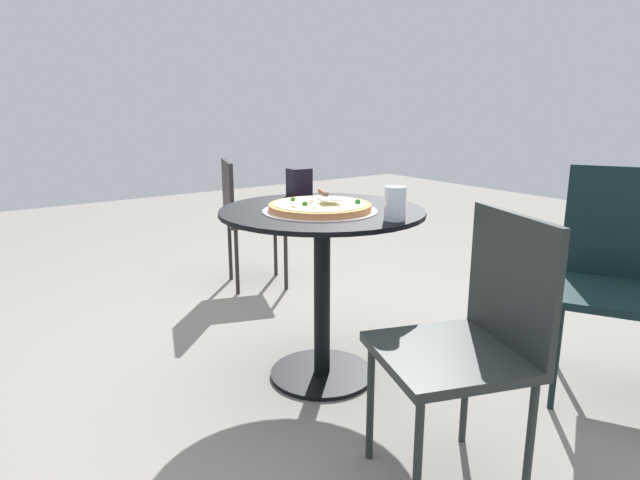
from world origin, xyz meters
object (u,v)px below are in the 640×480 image
pizza_on_tray (320,207)px  drinking_cup (395,204)px  patio_table (322,257)px  patio_chair_far (620,269)px  napkin_dispenser (299,182)px  patio_chair_near (473,332)px  pizza_server (326,195)px  patio_chair_corner (245,213)px

pizza_on_tray → drinking_cup: 0.32m
patio_table → patio_chair_far: size_ratio=0.92×
drinking_cup → napkin_dispenser: napkin_dispenser is taller
patio_table → pizza_on_tray: 0.22m
napkin_dispenser → patio_chair_near: napkin_dispenser is taller
pizza_server → patio_chair_near: size_ratio=0.26×
patio_chair_far → drinking_cup: bearing=-118.2°
napkin_dispenser → patio_chair_far: patio_chair_far is taller
pizza_server → patio_chair_near: 0.84m
pizza_server → patio_table: bearing=-122.1°
patio_chair_near → patio_chair_far: 0.92m
napkin_dispenser → patio_chair_corner: 1.02m
patio_table → patio_chair_far: 1.17m
patio_chair_near → drinking_cup: bearing=166.0°
patio_table → pizza_server: size_ratio=3.86×
drinking_cup → patio_chair_corner: size_ratio=0.15×
napkin_dispenser → patio_chair_corner: (-0.95, 0.22, -0.32)m
pizza_server → drinking_cup: bearing=12.3°
pizza_on_tray → pizza_server: bearing=115.3°
patio_table → patio_chair_corner: 1.30m
pizza_on_tray → pizza_server: pizza_server is taller
pizza_on_tray → patio_chair_near: bearing=-0.0°
patio_table → patio_chair_far: patio_chair_far is taller
patio_chair_near → patio_chair_far: patio_chair_far is taller
drinking_cup → patio_chair_far: size_ratio=0.14×
patio_chair_near → patio_chair_far: size_ratio=0.93×
drinking_cup → patio_chair_far: bearing=61.8°
patio_table → patio_chair_near: size_ratio=0.98×
patio_table → pizza_server: (0.01, 0.01, 0.26)m
pizza_on_tray → patio_chair_far: bearing=51.6°
pizza_on_tray → patio_chair_far: 1.20m
pizza_server → patio_chair_near: patio_chair_near is taller
patio_table → patio_chair_near: bearing=-2.3°
patio_table → drinking_cup: size_ratio=6.72×
pizza_on_tray → napkin_dispenser: bearing=159.0°
drinking_cup → patio_table: bearing=-165.7°
patio_table → pizza_server: 0.26m
patio_chair_corner → drinking_cup: bearing=-8.5°
pizza_on_tray → drinking_cup: bearing=21.2°
drinking_cup → napkin_dispenser: bearing=178.6°
patio_chair_far → patio_chair_corner: patio_chair_far is taller
patio_table → patio_chair_far: (0.76, 0.89, -0.02)m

